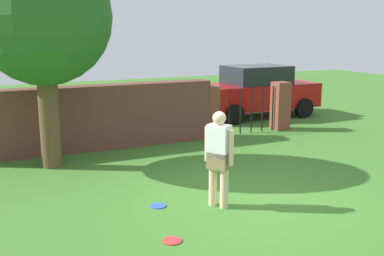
{
  "coord_description": "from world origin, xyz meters",
  "views": [
    {
      "loc": [
        -4.18,
        -6.65,
        2.92
      ],
      "look_at": [
        -0.3,
        1.57,
        1.0
      ],
      "focal_mm": 44.05,
      "sensor_mm": 36.0,
      "label": 1
    }
  ],
  "objects_px": {
    "person": "(219,155)",
    "car": "(256,91)",
    "tree": "(43,19)",
    "frisbee_blue": "(158,206)",
    "frisbee_red": "(172,241)"
  },
  "relations": [
    {
      "from": "frisbee_blue",
      "to": "tree",
      "type": "bearing_deg",
      "value": 111.15
    },
    {
      "from": "tree",
      "to": "car",
      "type": "bearing_deg",
      "value": 23.5
    },
    {
      "from": "frisbee_red",
      "to": "frisbee_blue",
      "type": "xyz_separation_m",
      "value": [
        0.31,
        1.33,
        0.0
      ]
    },
    {
      "from": "person",
      "to": "frisbee_red",
      "type": "relative_size",
      "value": 6.0
    },
    {
      "from": "person",
      "to": "frisbee_blue",
      "type": "bearing_deg",
      "value": 34.42
    },
    {
      "from": "tree",
      "to": "car",
      "type": "relative_size",
      "value": 1.07
    },
    {
      "from": "frisbee_blue",
      "to": "car",
      "type": "bearing_deg",
      "value": 46.46
    },
    {
      "from": "person",
      "to": "car",
      "type": "height_order",
      "value": "car"
    },
    {
      "from": "frisbee_red",
      "to": "car",
      "type": "bearing_deg",
      "value": 50.49
    },
    {
      "from": "person",
      "to": "car",
      "type": "relative_size",
      "value": 0.38
    },
    {
      "from": "car",
      "to": "tree",
      "type": "bearing_deg",
      "value": 22.21
    },
    {
      "from": "tree",
      "to": "car",
      "type": "height_order",
      "value": "tree"
    },
    {
      "from": "car",
      "to": "frisbee_red",
      "type": "distance_m",
      "value": 9.9
    },
    {
      "from": "tree",
      "to": "frisbee_red",
      "type": "relative_size",
      "value": 16.86
    },
    {
      "from": "person",
      "to": "car",
      "type": "bearing_deg",
      "value": -67.38
    }
  ]
}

